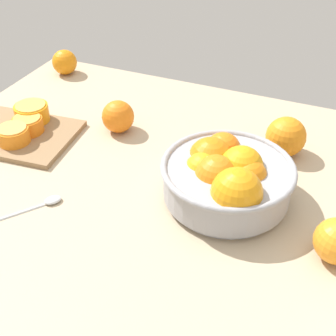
# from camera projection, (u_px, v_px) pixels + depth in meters

# --- Properties ---
(ground_plane) EXTENTS (1.13, 0.89, 0.03)m
(ground_plane) POSITION_uv_depth(u_px,v_px,m) (171.00, 198.00, 0.88)
(ground_plane) COLOR tan
(fruit_bowl) EXTENTS (0.24, 0.24, 0.12)m
(fruit_bowl) POSITION_uv_depth(u_px,v_px,m) (226.00, 177.00, 0.82)
(fruit_bowl) COLOR #99999E
(fruit_bowl) RESTS_ON ground_plane
(cutting_board) EXTENTS (0.26, 0.21, 0.01)m
(cutting_board) POSITION_uv_depth(u_px,v_px,m) (18.00, 135.00, 1.02)
(cutting_board) COLOR olive
(cutting_board) RESTS_ON ground_plane
(orange_half_0) EXTENTS (0.08, 0.08, 0.04)m
(orange_half_0) POSITION_uv_depth(u_px,v_px,m) (32.00, 113.00, 1.04)
(orange_half_0) COLOR orange
(orange_half_0) RESTS_ON cutting_board
(orange_half_1) EXTENTS (0.07, 0.07, 0.04)m
(orange_half_1) POSITION_uv_depth(u_px,v_px,m) (13.00, 135.00, 0.97)
(orange_half_1) COLOR orange
(orange_half_1) RESTS_ON cutting_board
(orange_half_2) EXTENTS (0.07, 0.07, 0.04)m
(orange_half_2) POSITION_uv_depth(u_px,v_px,m) (28.00, 125.00, 1.01)
(orange_half_2) COLOR orange
(orange_half_2) RESTS_ON cutting_board
(loose_orange_0) EXTENTS (0.08, 0.08, 0.08)m
(loose_orange_0) POSITION_uv_depth(u_px,v_px,m) (286.00, 137.00, 0.95)
(loose_orange_0) COLOR orange
(loose_orange_0) RESTS_ON ground_plane
(loose_orange_1) EXTENTS (0.07, 0.07, 0.07)m
(loose_orange_1) POSITION_uv_depth(u_px,v_px,m) (118.00, 117.00, 1.02)
(loose_orange_1) COLOR orange
(loose_orange_1) RESTS_ON ground_plane
(loose_orange_2) EXTENTS (0.07, 0.07, 0.07)m
(loose_orange_2) POSITION_uv_depth(u_px,v_px,m) (65.00, 62.00, 1.26)
(loose_orange_2) COLOR orange
(loose_orange_2) RESTS_ON ground_plane
(spoon) EXTENTS (0.11, 0.13, 0.01)m
(spoon) POSITION_uv_depth(u_px,v_px,m) (33.00, 207.00, 0.83)
(spoon) COLOR silver
(spoon) RESTS_ON ground_plane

